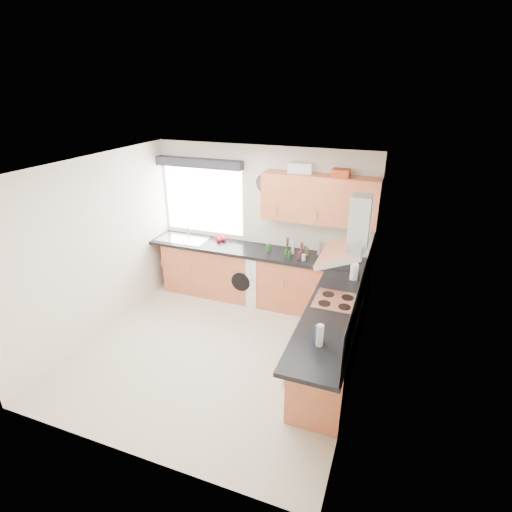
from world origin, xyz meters
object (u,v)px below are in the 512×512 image
at_px(oven, 333,335).
at_px(extractor_hood, 351,236).
at_px(washing_machine, 248,274).
at_px(upper_cabinets, 319,199).

xyz_separation_m(oven, extractor_hood, (0.10, -0.00, 1.34)).
distance_m(extractor_hood, washing_machine, 2.52).
distance_m(extractor_hood, upper_cabinets, 1.48).
height_order(upper_cabinets, washing_machine, upper_cabinets).
distance_m(oven, washing_machine, 2.05).
bearing_deg(oven, extractor_hood, -0.00).
height_order(oven, upper_cabinets, upper_cabinets).
bearing_deg(upper_cabinets, oven, -67.46).
height_order(oven, extractor_hood, extractor_hood).
xyz_separation_m(upper_cabinets, washing_machine, (-1.10, -0.10, -1.36)).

